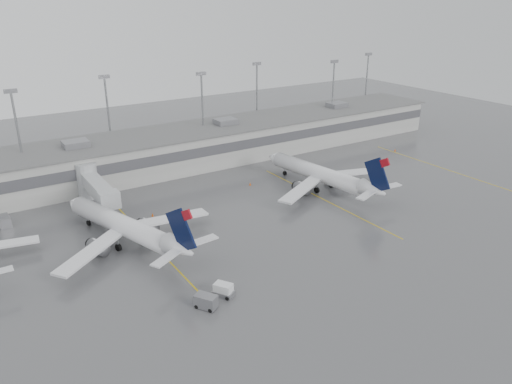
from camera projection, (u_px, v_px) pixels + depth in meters
ground at (338, 282)px, 69.38m from camera, size 260.00×260.00×0.00m
terminal at (169, 150)px, 113.10m from camera, size 152.00×17.00×9.45m
light_masts at (156, 111)px, 114.68m from camera, size 142.40×8.00×20.60m
jet_bridge_right at (93, 185)px, 93.36m from camera, size 4.00×17.20×7.00m
stand_markings at (247, 220)px, 88.12m from camera, size 105.25×40.00×0.01m
jet_mid_left at (126, 226)px, 78.45m from camera, size 27.27×31.05×10.37m
jet_mid_right at (323, 174)px, 100.75m from camera, size 28.49×32.13×10.42m
baggage_tug at (223, 291)px, 66.01m from camera, size 2.91×3.23×1.78m
baggage_cart at (206, 301)px, 63.38m from camera, size 2.87×3.23×1.81m
gse_uld_b at (107, 216)px, 87.53m from camera, size 2.76×2.12×1.76m
gse_uld_c at (315, 171)px, 109.48m from camera, size 3.11×2.61×1.88m
gse_loader at (4, 221)px, 85.62m from camera, size 2.06×3.08×1.84m
cone_b at (152, 215)px, 89.56m from camera, size 0.41×0.41×0.65m
cone_c at (250, 184)px, 104.00m from camera, size 0.42×0.42×0.67m
cone_d at (395, 150)px, 126.26m from camera, size 0.40×0.40×0.64m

